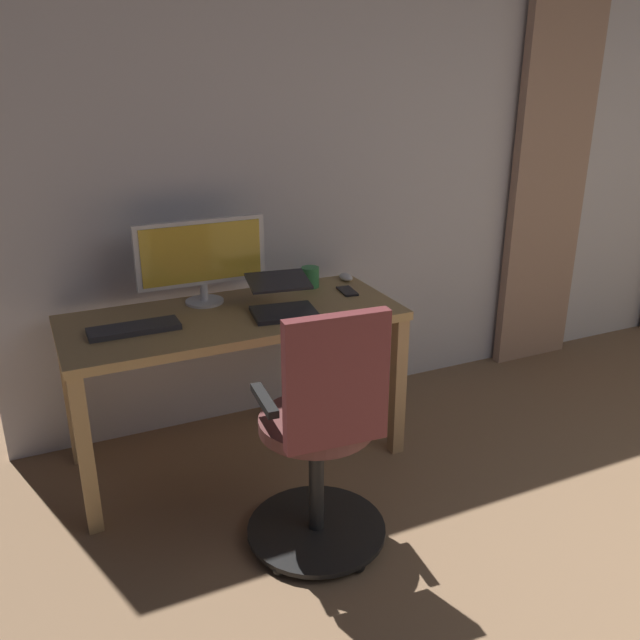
{
  "coord_description": "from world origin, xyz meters",
  "views": [
    {
      "loc": [
        2.62,
        -0.04,
        1.8
      ],
      "look_at": [
        1.64,
        -2.17,
        0.9
      ],
      "focal_mm": 37.53,
      "sensor_mm": 36.0,
      "label": 1
    }
  ],
  "objects_px": {
    "desk": "(234,334)",
    "computer_mouse": "(346,277)",
    "laptop": "(282,301)",
    "mug_coffee": "(310,277)",
    "computer_keyboard": "(134,329)",
    "office_chair": "(322,442)",
    "computer_monitor": "(202,256)",
    "cell_phone_by_monitor": "(347,291)"
  },
  "relations": [
    {
      "from": "mug_coffee",
      "to": "computer_monitor",
      "type": "bearing_deg",
      "value": 0.49
    },
    {
      "from": "laptop",
      "to": "computer_mouse",
      "type": "height_order",
      "value": "laptop"
    },
    {
      "from": "desk",
      "to": "computer_monitor",
      "type": "height_order",
      "value": "computer_monitor"
    },
    {
      "from": "cell_phone_by_monitor",
      "to": "mug_coffee",
      "type": "xyz_separation_m",
      "value": [
        0.14,
        -0.15,
        0.05
      ]
    },
    {
      "from": "office_chair",
      "to": "laptop",
      "type": "xyz_separation_m",
      "value": [
        -0.13,
        -0.7,
        0.32
      ]
    },
    {
      "from": "mug_coffee",
      "to": "laptop",
      "type": "bearing_deg",
      "value": 46.99
    },
    {
      "from": "desk",
      "to": "mug_coffee",
      "type": "distance_m",
      "value": 0.54
    },
    {
      "from": "laptop",
      "to": "desk",
      "type": "bearing_deg",
      "value": -10.29
    },
    {
      "from": "computer_monitor",
      "to": "mug_coffee",
      "type": "xyz_separation_m",
      "value": [
        -0.55,
        -0.0,
        -0.18
      ]
    },
    {
      "from": "computer_monitor",
      "to": "laptop",
      "type": "bearing_deg",
      "value": 136.02
    },
    {
      "from": "desk",
      "to": "mug_coffee",
      "type": "bearing_deg",
      "value": -156.24
    },
    {
      "from": "desk",
      "to": "computer_keyboard",
      "type": "relative_size",
      "value": 3.99
    },
    {
      "from": "desk",
      "to": "computer_keyboard",
      "type": "xyz_separation_m",
      "value": [
        0.44,
        0.03,
        0.11
      ]
    },
    {
      "from": "computer_mouse",
      "to": "computer_monitor",
      "type": "bearing_deg",
      "value": 1.92
    },
    {
      "from": "computer_monitor",
      "to": "cell_phone_by_monitor",
      "type": "bearing_deg",
      "value": 167.76
    },
    {
      "from": "office_chair",
      "to": "computer_monitor",
      "type": "bearing_deg",
      "value": 103.51
    },
    {
      "from": "desk",
      "to": "computer_keyboard",
      "type": "height_order",
      "value": "computer_keyboard"
    },
    {
      "from": "laptop",
      "to": "mug_coffee",
      "type": "relative_size",
      "value": 2.63
    },
    {
      "from": "computer_monitor",
      "to": "computer_mouse",
      "type": "distance_m",
      "value": 0.79
    },
    {
      "from": "mug_coffee",
      "to": "computer_keyboard",
      "type": "bearing_deg",
      "value": 14.44
    },
    {
      "from": "office_chair",
      "to": "cell_phone_by_monitor",
      "type": "bearing_deg",
      "value": 61.92
    },
    {
      "from": "computer_monitor",
      "to": "computer_mouse",
      "type": "relative_size",
      "value": 6.08
    },
    {
      "from": "desk",
      "to": "mug_coffee",
      "type": "relative_size",
      "value": 11.09
    },
    {
      "from": "desk",
      "to": "computer_mouse",
      "type": "relative_size",
      "value": 15.13
    },
    {
      "from": "desk",
      "to": "computer_keyboard",
      "type": "distance_m",
      "value": 0.46
    },
    {
      "from": "mug_coffee",
      "to": "computer_mouse",
      "type": "bearing_deg",
      "value": -174.5
    },
    {
      "from": "computer_mouse",
      "to": "desk",
      "type": "bearing_deg",
      "value": 18.38
    },
    {
      "from": "laptop",
      "to": "mug_coffee",
      "type": "height_order",
      "value": "laptop"
    },
    {
      "from": "computer_keyboard",
      "to": "cell_phone_by_monitor",
      "type": "distance_m",
      "value": 1.06
    },
    {
      "from": "computer_monitor",
      "to": "laptop",
      "type": "distance_m",
      "value": 0.43
    },
    {
      "from": "desk",
      "to": "computer_mouse",
      "type": "distance_m",
      "value": 0.74
    },
    {
      "from": "desk",
      "to": "office_chair",
      "type": "distance_m",
      "value": 0.79
    },
    {
      "from": "laptop",
      "to": "computer_monitor",
      "type": "bearing_deg",
      "value": -35.66
    },
    {
      "from": "office_chair",
      "to": "computer_monitor",
      "type": "xyz_separation_m",
      "value": [
        0.16,
        -0.98,
        0.49
      ]
    },
    {
      "from": "laptop",
      "to": "computer_keyboard",
      "type": "bearing_deg",
      "value": 4.46
    },
    {
      "from": "laptop",
      "to": "cell_phone_by_monitor",
      "type": "xyz_separation_m",
      "value": [
        -0.4,
        -0.13,
        -0.05
      ]
    },
    {
      "from": "office_chair",
      "to": "computer_keyboard",
      "type": "relative_size",
      "value": 2.73
    },
    {
      "from": "computer_keyboard",
      "to": "mug_coffee",
      "type": "bearing_deg",
      "value": -165.56
    },
    {
      "from": "cell_phone_by_monitor",
      "to": "office_chair",
      "type": "bearing_deg",
      "value": 64.47
    },
    {
      "from": "desk",
      "to": "computer_mouse",
      "type": "height_order",
      "value": "computer_mouse"
    },
    {
      "from": "office_chair",
      "to": "computer_mouse",
      "type": "relative_size",
      "value": 10.35
    },
    {
      "from": "laptop",
      "to": "mug_coffee",
      "type": "xyz_separation_m",
      "value": [
        -0.26,
        -0.28,
        -0.0
      ]
    }
  ]
}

